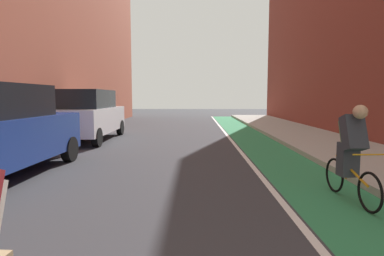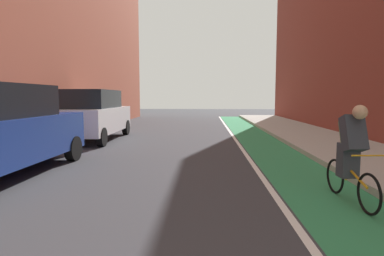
{
  "view_description": "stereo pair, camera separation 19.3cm",
  "coord_description": "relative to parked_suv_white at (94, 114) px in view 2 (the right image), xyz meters",
  "views": [
    {
      "loc": [
        1.07,
        2.6,
        1.71
      ],
      "look_at": [
        1.0,
        9.0,
        1.08
      ],
      "focal_mm": 29.87,
      "sensor_mm": 36.0,
      "label": 1
    },
    {
      "loc": [
        1.26,
        2.6,
        1.71
      ],
      "look_at": [
        1.0,
        9.0,
        1.08
      ],
      "focal_mm": 29.87,
      "sensor_mm": 36.0,
      "label": 2
    }
  ],
  "objects": [
    {
      "name": "cyclist_mid",
      "position": [
        6.73,
        -7.3,
        -0.17
      ],
      "size": [
        0.48,
        1.66,
        1.59
      ],
      "color": "black",
      "rests_on": "ground"
    },
    {
      "name": "sidewalk_right",
      "position": [
        8.85,
        -0.83,
        -0.95
      ],
      "size": [
        3.09,
        32.46,
        0.14
      ],
      "primitive_type": "cube",
      "color": "#A8A59E",
      "rests_on": "ground"
    },
    {
      "name": "parked_suv_white",
      "position": [
        0.0,
        0.0,
        0.0
      ],
      "size": [
        1.88,
        4.66,
        1.98
      ],
      "color": "silver",
      "rests_on": "ground"
    },
    {
      "name": "ground_plane",
      "position": [
        3.13,
        -2.83,
        -1.02
      ],
      "size": [
        71.4,
        71.4,
        0.0
      ],
      "primitive_type": "plane",
      "color": "#38383D"
    },
    {
      "name": "bike_lane_paint",
      "position": [
        6.51,
        -0.83,
        -1.02
      ],
      "size": [
        1.6,
        32.46,
        0.0
      ],
      "primitive_type": "cube",
      "color": "#2D8451",
      "rests_on": "ground"
    },
    {
      "name": "lane_divider_stripe",
      "position": [
        5.61,
        -0.83,
        -1.02
      ],
      "size": [
        0.12,
        32.46,
        0.0
      ],
      "primitive_type": "cube",
      "color": "white",
      "rests_on": "ground"
    }
  ]
}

